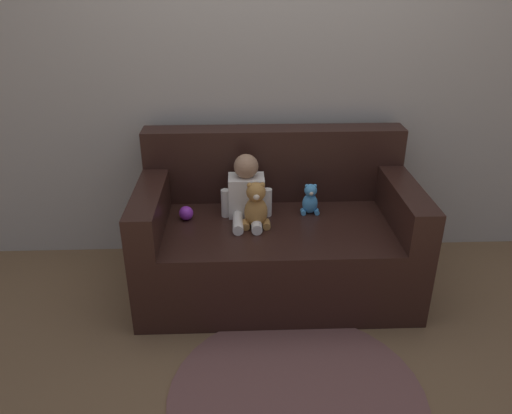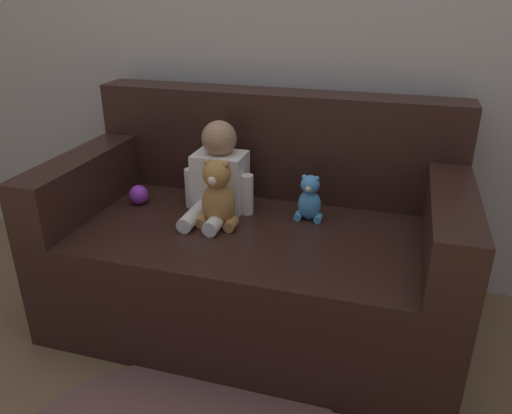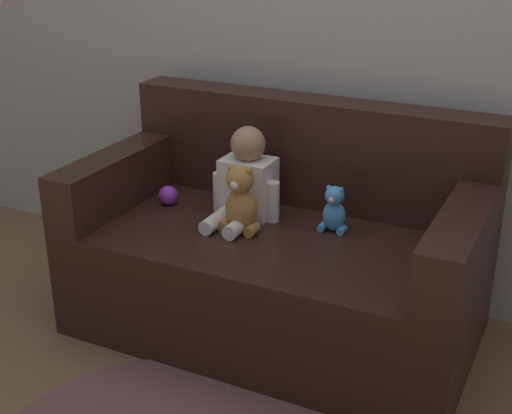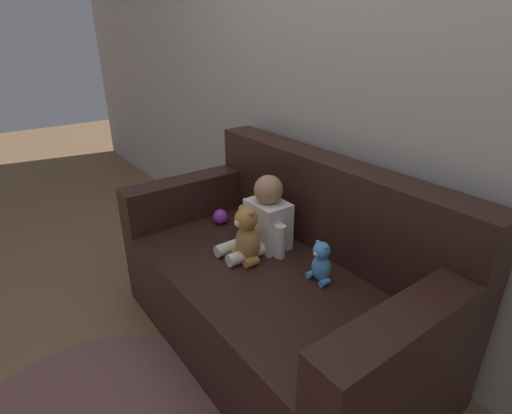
{
  "view_description": "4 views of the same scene",
  "coord_description": "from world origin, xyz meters",
  "px_view_note": "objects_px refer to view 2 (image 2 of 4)",
  "views": [
    {
      "loc": [
        -0.23,
        -2.64,
        1.84
      ],
      "look_at": [
        -0.13,
        -0.09,
        0.61
      ],
      "focal_mm": 35.0,
      "sensor_mm": 36.0,
      "label": 1
    },
    {
      "loc": [
        0.54,
        -1.75,
        1.36
      ],
      "look_at": [
        0.02,
        -0.03,
        0.55
      ],
      "focal_mm": 35.0,
      "sensor_mm": 36.0,
      "label": 2
    },
    {
      "loc": [
        1.09,
        -2.39,
        1.67
      ],
      "look_at": [
        -0.08,
        -0.02,
        0.56
      ],
      "focal_mm": 50.0,
      "sensor_mm": 36.0,
      "label": 3
    },
    {
      "loc": [
        1.25,
        -1.02,
        1.51
      ],
      "look_at": [
        -0.14,
        0.0,
        0.73
      ],
      "focal_mm": 28.0,
      "sensor_mm": 36.0,
      "label": 4
    }
  ],
  "objects_px": {
    "teddy_bear_brown": "(218,195)",
    "person_baby": "(218,176)",
    "plush_toy_side": "(310,199)",
    "couch": "(257,245)",
    "toy_ball": "(139,195)"
  },
  "relations": [
    {
      "from": "person_baby",
      "to": "teddy_bear_brown",
      "type": "xyz_separation_m",
      "value": [
        0.05,
        -0.15,
        -0.02
      ]
    },
    {
      "from": "teddy_bear_brown",
      "to": "person_baby",
      "type": "bearing_deg",
      "value": 109.37
    },
    {
      "from": "person_baby",
      "to": "toy_ball",
      "type": "distance_m",
      "value": 0.38
    },
    {
      "from": "teddy_bear_brown",
      "to": "plush_toy_side",
      "type": "height_order",
      "value": "teddy_bear_brown"
    },
    {
      "from": "person_baby",
      "to": "plush_toy_side",
      "type": "height_order",
      "value": "person_baby"
    },
    {
      "from": "plush_toy_side",
      "to": "teddy_bear_brown",
      "type": "bearing_deg",
      "value": -154.26
    },
    {
      "from": "toy_ball",
      "to": "couch",
      "type": "bearing_deg",
      "value": 1.07
    },
    {
      "from": "teddy_bear_brown",
      "to": "plush_toy_side",
      "type": "distance_m",
      "value": 0.38
    },
    {
      "from": "person_baby",
      "to": "plush_toy_side",
      "type": "bearing_deg",
      "value": 2.29
    },
    {
      "from": "person_baby",
      "to": "toy_ball",
      "type": "height_order",
      "value": "person_baby"
    },
    {
      "from": "plush_toy_side",
      "to": "toy_ball",
      "type": "height_order",
      "value": "plush_toy_side"
    },
    {
      "from": "couch",
      "to": "plush_toy_side",
      "type": "relative_size",
      "value": 8.4
    },
    {
      "from": "couch",
      "to": "person_baby",
      "type": "distance_m",
      "value": 0.34
    },
    {
      "from": "person_baby",
      "to": "plush_toy_side",
      "type": "relative_size",
      "value": 1.98
    },
    {
      "from": "couch",
      "to": "teddy_bear_brown",
      "type": "distance_m",
      "value": 0.31
    }
  ]
}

